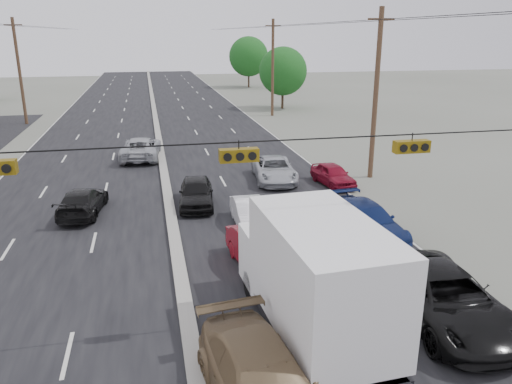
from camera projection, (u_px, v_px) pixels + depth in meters
ground at (190, 340)px, 14.53m from camera, size 200.00×200.00×0.00m
road_surface at (159, 138)px, 42.46m from camera, size 20.00×160.00×0.02m
center_median at (158, 137)px, 42.43m from camera, size 0.50×160.00×0.20m
utility_pole_left_c at (19, 71)px, 47.68m from camera, size 1.60×0.30×10.00m
utility_pole_right_b at (376, 94)px, 29.48m from camera, size 1.60×0.30×10.00m
utility_pole_right_c at (273, 67)px, 52.76m from camera, size 1.60×0.30×10.00m
traffic_signals at (235, 154)px, 13.15m from camera, size 25.00×0.30×0.54m
tree_right_mid at (283, 71)px, 58.16m from camera, size 5.60×5.60×7.14m
tree_right_far at (249, 56)px, 81.45m from camera, size 6.40×6.40×8.16m
box_truck at (313, 276)px, 14.17m from camera, size 3.02×7.61×3.80m
red_sedan at (260, 252)px, 18.62m from camera, size 2.03×4.57×1.46m
black_suv at (445, 298)px, 15.24m from camera, size 2.97×5.97×1.62m
queue_car_a at (196, 193)px, 25.62m from camera, size 2.13×4.39×1.44m
queue_car_b at (249, 213)px, 22.95m from camera, size 1.38×3.79×1.24m
queue_car_c at (274, 170)px, 30.01m from camera, size 2.80×5.23×1.40m
queue_car_d at (366, 221)px, 21.63m from camera, size 2.50×5.30×1.49m
queue_car_e at (333, 175)px, 29.16m from camera, size 1.95×3.86×1.26m
oncoming_near at (83, 202)px, 24.45m from camera, size 2.37×4.67×1.30m
oncoming_far at (141, 148)px, 35.37m from camera, size 3.06×5.72×1.53m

